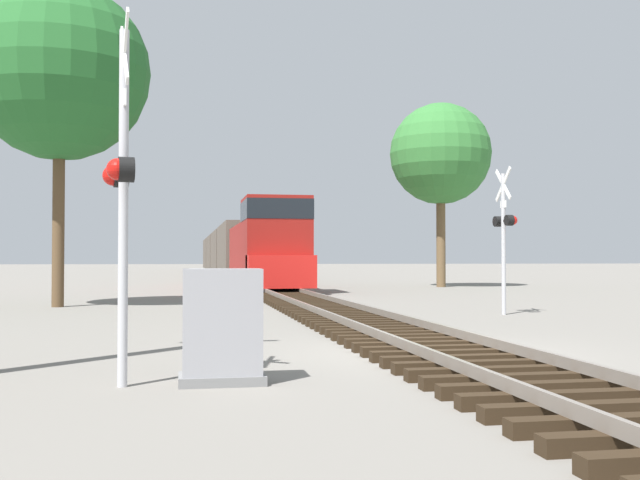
# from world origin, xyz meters

# --- Properties ---
(ground_plane) EXTENTS (400.00, 400.00, 0.00)m
(ground_plane) POSITION_xyz_m (0.00, 0.00, 0.00)
(ground_plane) COLOR slate
(rail_track_bed) EXTENTS (2.60, 160.00, 0.31)m
(rail_track_bed) POSITION_xyz_m (0.00, -0.00, 0.14)
(rail_track_bed) COLOR black
(rail_track_bed) RESTS_ON ground
(freight_train) EXTENTS (2.91, 75.25, 4.28)m
(freight_train) POSITION_xyz_m (0.00, 56.75, 2.06)
(freight_train) COLOR maroon
(freight_train) RESTS_ON ground
(crossing_signal_near) EXTENTS (0.46, 1.01, 4.52)m
(crossing_signal_near) POSITION_xyz_m (-4.81, -2.43, 2.51)
(crossing_signal_near) COLOR #B7B7BC
(crossing_signal_near) RESTS_ON ground
(crossing_signal_far) EXTENTS (0.35, 1.01, 4.08)m
(crossing_signal_far) POSITION_xyz_m (4.70, 7.67, 2.40)
(crossing_signal_far) COLOR #B7B7BC
(crossing_signal_far) RESTS_ON ground
(relay_cabinet) EXTENTS (1.07, 0.66, 1.43)m
(relay_cabinet) POSITION_xyz_m (-3.59, -2.41, 0.70)
(relay_cabinet) COLOR slate
(relay_cabinet) RESTS_ON ground
(tree_far_right) EXTENTS (5.76, 5.76, 10.49)m
(tree_far_right) POSITION_xyz_m (-8.03, 13.32, 7.59)
(tree_far_right) COLOR brown
(tree_far_right) RESTS_ON ground
(tree_mid_background) EXTENTS (5.54, 5.54, 10.07)m
(tree_mid_background) POSITION_xyz_m (9.78, 27.15, 7.26)
(tree_mid_background) COLOR brown
(tree_mid_background) RESTS_ON ground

